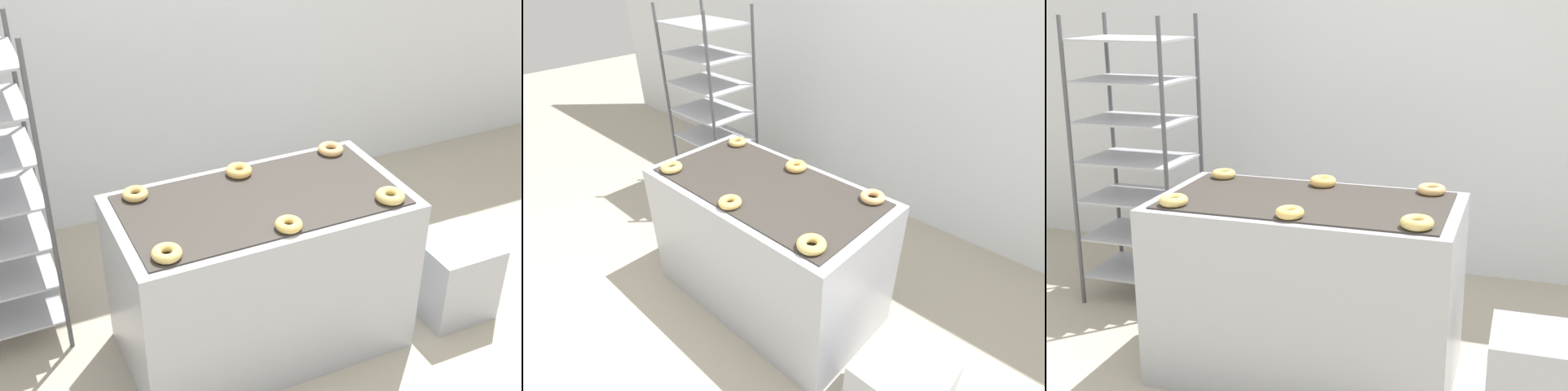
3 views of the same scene
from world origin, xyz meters
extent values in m
plane|color=#B2A893|center=(0.00, 0.00, 0.00)|extent=(14.00, 14.00, 0.00)
cube|color=silver|center=(0.00, 2.12, 1.40)|extent=(8.00, 0.05, 2.80)
cube|color=#A8AAB2|center=(0.00, 0.62, 0.43)|extent=(1.38, 0.73, 0.85)
cube|color=#38332D|center=(0.00, 0.62, 0.86)|extent=(1.27, 0.64, 0.01)
cube|color=#262628|center=(0.38, 0.29, 0.60)|extent=(0.12, 0.07, 0.10)
cylinder|color=#4C4C51|center=(-1.49, 0.98, 0.82)|extent=(0.02, 0.02, 1.65)
cylinder|color=#4C4C51|center=(-0.90, 0.98, 0.82)|extent=(0.02, 0.02, 1.65)
cylinder|color=#4C4C51|center=(-1.49, 1.41, 0.82)|extent=(0.02, 0.02, 1.65)
cylinder|color=#4C4C51|center=(-0.90, 1.41, 0.82)|extent=(0.02, 0.02, 1.65)
cube|color=#A8AAB2|center=(-1.20, 1.20, 0.16)|extent=(0.59, 0.43, 0.01)
cube|color=#A8AAB2|center=(-1.20, 1.20, 0.39)|extent=(0.59, 0.43, 0.01)
cube|color=#A8AAB2|center=(-1.20, 1.20, 0.62)|extent=(0.59, 0.43, 0.01)
cube|color=#A8AAB2|center=(-1.20, 1.20, 0.84)|extent=(0.59, 0.43, 0.01)
cube|color=#A8AAB2|center=(-1.20, 1.20, 1.07)|extent=(0.59, 0.43, 0.01)
cube|color=#A8AAB2|center=(-1.20, 1.20, 1.29)|extent=(0.59, 0.43, 0.01)
cube|color=#A8AAB2|center=(-1.20, 1.20, 1.52)|extent=(0.59, 0.43, 0.01)
torus|color=#D8B765|center=(-0.54, 0.36, 0.88)|extent=(0.13, 0.13, 0.04)
torus|color=#EABF62|center=(0.01, 0.35, 0.88)|extent=(0.12, 0.12, 0.04)
torus|color=#D8BB66|center=(0.54, 0.36, 0.88)|extent=(0.14, 0.14, 0.04)
torus|color=tan|center=(-0.52, 0.87, 0.88)|extent=(0.12, 0.12, 0.04)
torus|color=#EBB65C|center=(0.00, 0.87, 0.88)|extent=(0.13, 0.13, 0.04)
torus|color=#E3AF6E|center=(0.52, 0.89, 0.88)|extent=(0.13, 0.13, 0.04)
camera|label=1|loc=(-1.19, -1.98, 2.60)|focal=50.00mm
camera|label=2|loc=(1.40, -0.76, 2.02)|focal=28.00mm
camera|label=3|loc=(0.94, -2.39, 1.77)|focal=50.00mm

